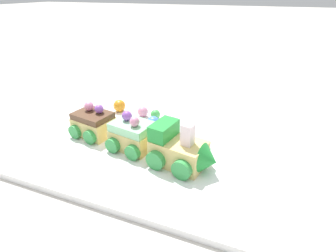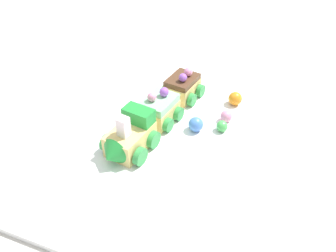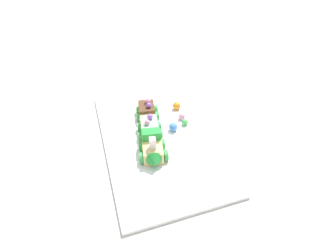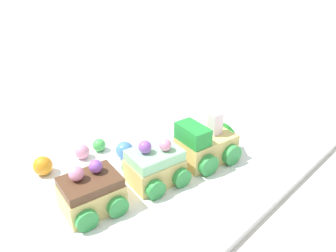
% 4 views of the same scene
% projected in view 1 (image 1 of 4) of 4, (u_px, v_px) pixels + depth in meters
% --- Properties ---
extents(ground_plane, '(10.00, 10.00, 0.00)m').
position_uv_depth(ground_plane, '(146.00, 150.00, 0.52)').
color(ground_plane, beige).
extents(display_board, '(0.61, 0.34, 0.01)m').
position_uv_depth(display_board, '(146.00, 147.00, 0.52)').
color(display_board, white).
rests_on(display_board, ground_plane).
extents(cake_train_locomotive, '(0.12, 0.09, 0.08)m').
position_uv_depth(cake_train_locomotive, '(182.00, 151.00, 0.44)').
color(cake_train_locomotive, '#E5C675').
rests_on(cake_train_locomotive, display_board).
extents(cake_car_mint, '(0.09, 0.09, 0.07)m').
position_uv_depth(cake_car_mint, '(133.00, 135.00, 0.49)').
color(cake_car_mint, '#E5C675').
rests_on(cake_car_mint, display_board).
extents(cake_car_chocolate, '(0.09, 0.09, 0.07)m').
position_uv_depth(cake_car_chocolate, '(94.00, 123.00, 0.54)').
color(cake_car_chocolate, '#E5C675').
rests_on(cake_car_chocolate, display_board).
extents(gumball_blue, '(0.03, 0.03, 0.03)m').
position_uv_depth(gumball_blue, '(153.00, 123.00, 0.56)').
color(gumball_blue, '#4C84E0').
rests_on(gumball_blue, display_board).
extents(gumball_green, '(0.02, 0.02, 0.02)m').
position_uv_depth(gumball_green, '(155.00, 114.00, 0.61)').
color(gumball_green, '#4CBC56').
rests_on(gumball_green, display_board).
extents(gumball_pink, '(0.02, 0.02, 0.02)m').
position_uv_depth(gumball_pink, '(143.00, 112.00, 0.62)').
color(gumball_pink, pink).
rests_on(gumball_pink, display_board).
extents(gumball_orange, '(0.03, 0.03, 0.03)m').
position_uv_depth(gumball_orange, '(119.00, 106.00, 0.64)').
color(gumball_orange, orange).
rests_on(gumball_orange, display_board).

